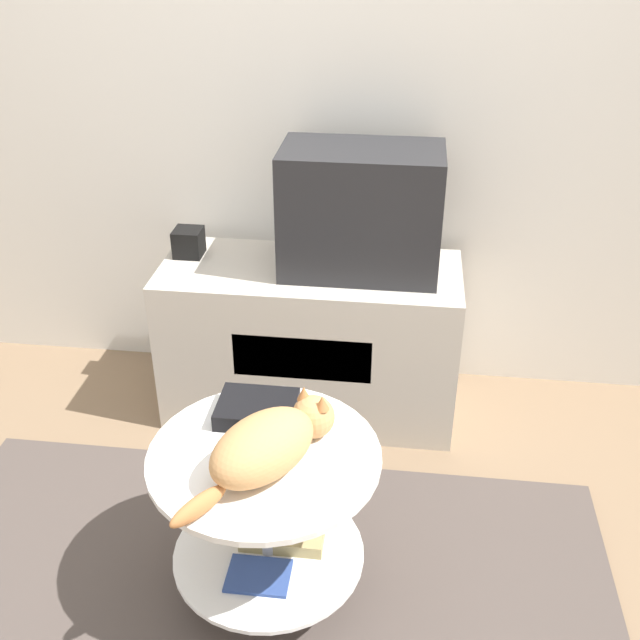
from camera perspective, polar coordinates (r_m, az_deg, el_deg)
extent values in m
plane|color=#7F664C|center=(2.29, -5.01, -19.88)|extent=(12.00, 12.00, 0.00)
cube|color=silver|center=(2.73, -0.85, 20.48)|extent=(8.00, 0.05, 2.60)
cube|color=#4C423D|center=(2.29, -5.02, -19.72)|extent=(2.05, 1.09, 0.02)
cube|color=beige|center=(2.79, -0.74, -1.51)|extent=(1.07, 0.45, 0.59)
cube|color=#B7AD9E|center=(2.57, -1.41, -2.94)|extent=(0.48, 0.01, 0.16)
cube|color=#232326|center=(2.56, 3.13, 8.29)|extent=(0.54, 0.31, 0.43)
cube|color=black|center=(2.42, 2.86, 7.20)|extent=(0.46, 0.01, 0.34)
cube|color=black|center=(2.77, -9.98, 5.85)|extent=(0.10, 0.10, 0.10)
cylinder|color=#B2B2B7|center=(2.27, -3.79, -19.49)|extent=(0.25, 0.25, 0.01)
cylinder|color=#B7B7BC|center=(2.10, -4.01, -15.41)|extent=(0.04, 0.04, 0.47)
cylinder|color=white|center=(2.17, -3.91, -17.24)|extent=(0.53, 0.53, 0.01)
cylinder|color=white|center=(1.93, -4.27, -10.30)|extent=(0.60, 0.60, 0.02)
cube|color=tan|center=(2.20, -2.72, -15.51)|extent=(0.23, 0.18, 0.04)
cube|color=#2D478C|center=(2.10, -4.70, -18.84)|extent=(0.17, 0.13, 0.01)
cube|color=black|center=(2.04, -4.78, -6.79)|extent=(0.21, 0.16, 0.05)
ellipsoid|color=tan|center=(1.83, -4.38, -9.62)|extent=(0.32, 0.36, 0.14)
sphere|color=tan|center=(1.95, -0.53, -7.37)|extent=(0.11, 0.11, 0.11)
cone|color=#B2703D|center=(1.93, -1.24, -5.59)|extent=(0.04, 0.04, 0.04)
cone|color=#B2703D|center=(1.90, 0.18, -6.31)|extent=(0.04, 0.04, 0.04)
ellipsoid|color=#B2703D|center=(1.76, -9.24, -13.81)|extent=(0.13, 0.16, 0.05)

